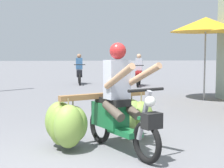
{
  "coord_description": "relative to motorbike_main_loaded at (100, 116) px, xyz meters",
  "views": [
    {
      "loc": [
        -0.18,
        -3.88,
        1.43
      ],
      "look_at": [
        0.55,
        1.84,
        0.9
      ],
      "focal_mm": 54.06,
      "sensor_mm": 36.0,
      "label": 1
    }
  ],
  "objects": [
    {
      "name": "motorbike_main_loaded",
      "position": [
        0.0,
        0.0,
        0.0
      ],
      "size": [
        1.8,
        1.98,
        1.58
      ],
      "color": "black",
      "rests_on": "ground"
    },
    {
      "name": "market_umbrella_further_along",
      "position": [
        3.63,
        4.75,
        1.81
      ],
      "size": [
        2.12,
        2.12,
        2.51
      ],
      "color": "#99999E",
      "rests_on": "ground"
    },
    {
      "name": "motorbike_distant_ahead_left",
      "position": [
        2.56,
        9.36,
        0.1
      ],
      "size": [
        0.65,
        1.58,
        1.4
      ],
      "color": "black",
      "rests_on": "ground"
    },
    {
      "name": "motorbike_distant_ahead_right",
      "position": [
        0.01,
        10.57,
        0.1
      ],
      "size": [
        0.5,
        1.62,
        1.4
      ],
      "color": "black",
      "rests_on": "ground"
    }
  ]
}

